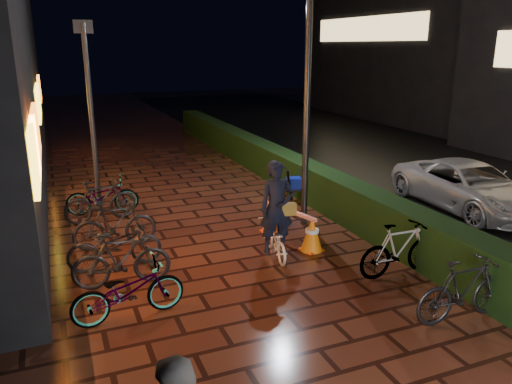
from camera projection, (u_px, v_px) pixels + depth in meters
name	position (u px, v px, depth m)	size (l,w,h in m)	color
ground	(286.00, 312.00, 8.04)	(80.00, 80.00, 0.00)	#381911
asphalt_road	(474.00, 181.00, 15.76)	(11.00, 60.00, 0.01)	black
hedge	(271.00, 162.00, 16.20)	(0.70, 20.00, 1.00)	black
van	(469.00, 186.00, 12.95)	(2.03, 4.39, 1.22)	#A8A8AC
lamp_post_hedge	(307.00, 95.00, 11.23)	(0.52, 0.27, 5.56)	black
lamp_post_sf	(91.00, 109.00, 12.45)	(0.45, 0.13, 4.72)	black
cyclist	(276.00, 223.00, 9.91)	(0.76, 1.46, 2.01)	white
traffic_barrier	(291.00, 225.00, 10.90)	(0.81, 1.79, 0.73)	orange
cart_assembly	(293.00, 184.00, 13.50)	(0.67, 0.57, 1.01)	black
parked_bikes_storefront	(112.00, 231.00, 10.19)	(2.00, 6.24, 1.04)	black
parked_bikes_hedge	(429.00, 268.00, 8.45)	(1.84, 2.22, 1.04)	black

